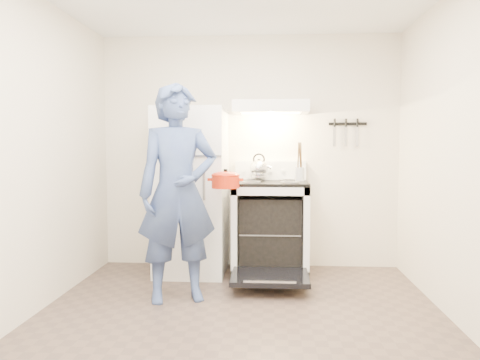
% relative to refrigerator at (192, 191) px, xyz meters
% --- Properties ---
extents(floor, '(3.60, 3.60, 0.00)m').
position_rel_refrigerator_xyz_m(floor, '(0.58, -1.45, -0.85)').
color(floor, brown).
rests_on(floor, ground).
extents(back_wall, '(3.20, 0.02, 2.50)m').
position_rel_refrigerator_xyz_m(back_wall, '(0.58, 0.35, 0.40)').
color(back_wall, beige).
rests_on(back_wall, ground).
extents(refrigerator, '(0.70, 0.70, 1.70)m').
position_rel_refrigerator_xyz_m(refrigerator, '(0.00, 0.00, 0.00)').
color(refrigerator, white).
rests_on(refrigerator, floor).
extents(stove_body, '(0.76, 0.65, 0.92)m').
position_rel_refrigerator_xyz_m(stove_body, '(0.81, 0.02, -0.39)').
color(stove_body, white).
rests_on(stove_body, floor).
extents(cooktop, '(0.76, 0.65, 0.03)m').
position_rel_refrigerator_xyz_m(cooktop, '(0.81, 0.02, 0.09)').
color(cooktop, black).
rests_on(cooktop, stove_body).
extents(backsplash, '(0.76, 0.07, 0.20)m').
position_rel_refrigerator_xyz_m(backsplash, '(0.81, 0.31, 0.20)').
color(backsplash, white).
rests_on(backsplash, cooktop).
extents(oven_door, '(0.70, 0.54, 0.04)m').
position_rel_refrigerator_xyz_m(oven_door, '(0.81, -0.57, -0.72)').
color(oven_door, black).
rests_on(oven_door, floor).
extents(oven_rack, '(0.60, 0.52, 0.01)m').
position_rel_refrigerator_xyz_m(oven_rack, '(0.81, 0.02, -0.41)').
color(oven_rack, gray).
rests_on(oven_rack, stove_body).
extents(range_hood, '(0.76, 0.50, 0.12)m').
position_rel_refrigerator_xyz_m(range_hood, '(0.81, 0.10, 0.86)').
color(range_hood, white).
rests_on(range_hood, back_wall).
extents(knife_strip, '(0.40, 0.02, 0.03)m').
position_rel_refrigerator_xyz_m(knife_strip, '(1.63, 0.33, 0.70)').
color(knife_strip, black).
rests_on(knife_strip, back_wall).
extents(pizza_stone, '(0.34, 0.34, 0.02)m').
position_rel_refrigerator_xyz_m(pizza_stone, '(0.84, 0.06, -0.40)').
color(pizza_stone, '#7E6149').
rests_on(pizza_stone, oven_rack).
extents(tea_kettle, '(0.23, 0.19, 0.28)m').
position_rel_refrigerator_xyz_m(tea_kettle, '(0.69, 0.18, 0.24)').
color(tea_kettle, silver).
rests_on(tea_kettle, cooktop).
extents(utensil_jar, '(0.11, 0.11, 0.13)m').
position_rel_refrigerator_xyz_m(utensil_jar, '(1.09, -0.23, 0.20)').
color(utensil_jar, silver).
rests_on(utensil_jar, cooktop).
extents(person, '(0.78, 0.64, 1.84)m').
position_rel_refrigerator_xyz_m(person, '(0.03, -0.87, 0.07)').
color(person, navy).
rests_on(person, floor).
extents(dutch_oven, '(0.32, 0.25, 0.22)m').
position_rel_refrigerator_xyz_m(dutch_oven, '(0.41, -0.56, 0.14)').
color(dutch_oven, red).
rests_on(dutch_oven, person).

